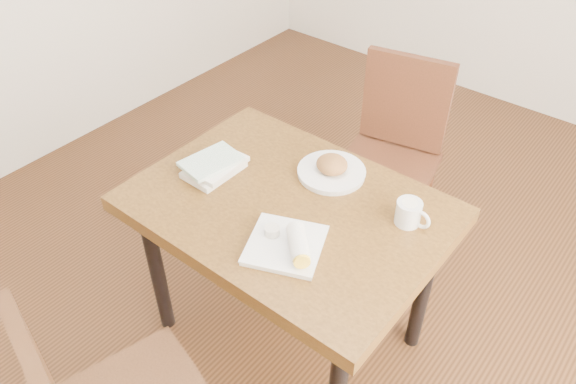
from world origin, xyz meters
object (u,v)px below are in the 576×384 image
Objects in this scene: table at (288,221)px; coffee_mug at (409,213)px; plate_burrito at (289,245)px; book_stack at (214,166)px; plate_scone at (332,169)px; chair_far at (394,146)px.

table is 0.44m from coffee_mug.
table is 0.26m from plate_burrito.
coffee_mug reaches higher than book_stack.
coffee_mug is (0.38, 0.17, 0.14)m from table.
coffee_mug is at bearing -8.53° from plate_scone.
plate_burrito is (0.12, -0.41, -0.00)m from plate_scone.
table is at bearing -88.88° from chair_far.
coffee_mug reaches higher than plate_burrito.
book_stack reaches higher than table.
table is 0.26m from plate_scone.
plate_burrito is at bearing -123.55° from coffee_mug.
plate_burrito is (0.15, -0.18, 0.11)m from table.
coffee_mug is 0.74m from book_stack.
chair_far is 7.38× the size of coffee_mug.
coffee_mug reaches higher than table.
chair_far reaches higher than plate_scone.
chair_far is (-0.02, 0.80, -0.11)m from table.
book_stack is (-0.33, -0.03, 0.12)m from table.
coffee_mug is (0.40, -0.63, 0.25)m from chair_far.
plate_burrito is at bearing -16.80° from book_stack.
coffee_mug is (0.36, -0.05, 0.02)m from plate_scone.
table is at bearing 6.08° from book_stack.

